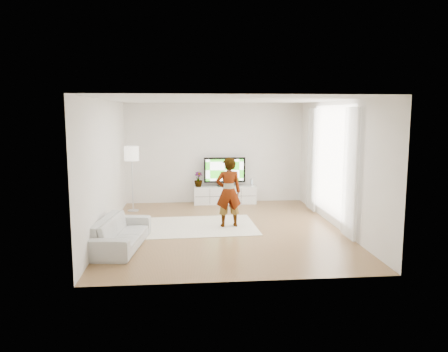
{
  "coord_description": "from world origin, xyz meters",
  "views": [
    {
      "loc": [
        -0.87,
        -9.26,
        2.54
      ],
      "look_at": [
        0.02,
        0.4,
        1.12
      ],
      "focal_mm": 35.0,
      "sensor_mm": 36.0,
      "label": 1
    }
  ],
  "objects": [
    {
      "name": "rug",
      "position": [
        -0.58,
        0.3,
        0.01
      ],
      "size": [
        2.65,
        1.95,
        0.01
      ],
      "primitive_type": "cube",
      "rotation": [
        0.0,
        0.0,
        0.03
      ],
      "color": "white",
      "rests_on": "floor"
    },
    {
      "name": "potted_plant",
      "position": [
        -0.47,
        2.77,
        0.7
      ],
      "size": [
        0.3,
        0.3,
        0.42
      ],
      "primitive_type": "imported",
      "rotation": [
        0.0,
        0.0,
        0.33
      ],
      "color": "#3F7238",
      "rests_on": "media_console"
    },
    {
      "name": "wall_right",
      "position": [
        2.5,
        0.0,
        1.4
      ],
      "size": [
        0.02,
        6.0,
        2.8
      ],
      "primitive_type": "cube",
      "color": "white",
      "rests_on": "floor"
    },
    {
      "name": "ceiling",
      "position": [
        0.0,
        0.0,
        2.8
      ],
      "size": [
        6.0,
        6.0,
        0.0
      ],
      "primitive_type": "plane",
      "color": "white",
      "rests_on": "wall_back"
    },
    {
      "name": "wall_back",
      "position": [
        0.0,
        3.0,
        1.4
      ],
      "size": [
        5.0,
        0.02,
        2.8
      ],
      "primitive_type": "cube",
      "color": "white",
      "rests_on": "floor"
    },
    {
      "name": "wall_left",
      "position": [
        -2.5,
        0.0,
        1.4
      ],
      "size": [
        0.02,
        6.0,
        2.8
      ],
      "primitive_type": "cube",
      "color": "white",
      "rests_on": "floor"
    },
    {
      "name": "game_console",
      "position": [
        1.03,
        2.76,
        0.59
      ],
      "size": [
        0.08,
        0.15,
        0.2
      ],
      "rotation": [
        0.0,
        0.0,
        0.21
      ],
      "color": "white",
      "rests_on": "media_console"
    },
    {
      "name": "floor",
      "position": [
        0.0,
        0.0,
        0.0
      ],
      "size": [
        6.0,
        6.0,
        0.0
      ],
      "primitive_type": "plane",
      "color": "#8E6340",
      "rests_on": "ground"
    },
    {
      "name": "curtain_far",
      "position": [
        2.4,
        1.6,
        1.35
      ],
      "size": [
        0.04,
        0.7,
        2.6
      ],
      "primitive_type": "cube",
      "color": "white",
      "rests_on": "floor"
    },
    {
      "name": "floor_lamp",
      "position": [
        -2.2,
        2.02,
        1.43
      ],
      "size": [
        0.37,
        0.37,
        1.68
      ],
      "color": "silver",
      "rests_on": "floor"
    },
    {
      "name": "wall_front",
      "position": [
        0.0,
        -3.0,
        1.4
      ],
      "size": [
        5.0,
        0.02,
        2.8
      ],
      "primitive_type": "cube",
      "color": "white",
      "rests_on": "floor"
    },
    {
      "name": "player",
      "position": [
        0.11,
        0.21,
        0.79
      ],
      "size": [
        0.59,
        0.41,
        1.56
      ],
      "primitive_type": "imported",
      "rotation": [
        0.0,
        0.0,
        3.22
      ],
      "color": "#334772",
      "rests_on": "rug"
    },
    {
      "name": "media_console",
      "position": [
        0.27,
        2.76,
        0.24
      ],
      "size": [
        1.74,
        0.49,
        0.49
      ],
      "color": "white",
      "rests_on": "floor"
    },
    {
      "name": "curtain_near",
      "position": [
        2.4,
        -1.0,
        1.35
      ],
      "size": [
        0.04,
        0.7,
        2.6
      ],
      "primitive_type": "cube",
      "color": "white",
      "rests_on": "floor"
    },
    {
      "name": "sofa",
      "position": [
        -2.08,
        -1.08,
        0.28
      ],
      "size": [
        1.01,
        2.02,
        0.57
      ],
      "primitive_type": "imported",
      "rotation": [
        0.0,
        0.0,
        1.44
      ],
      "color": "#B3B3AE",
      "rests_on": "floor"
    },
    {
      "name": "window",
      "position": [
        2.48,
        0.3,
        1.45
      ],
      "size": [
        0.01,
        2.6,
        2.5
      ],
      "primitive_type": "cube",
      "color": "white",
      "rests_on": "wall_right"
    },
    {
      "name": "television",
      "position": [
        0.27,
        2.79,
        0.93
      ],
      "size": [
        1.16,
        0.23,
        0.81
      ],
      "color": "black",
      "rests_on": "media_console"
    }
  ]
}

